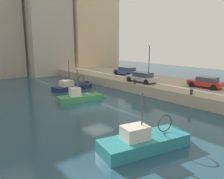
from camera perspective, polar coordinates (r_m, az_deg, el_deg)
water_surface at (r=23.43m, az=-3.54°, el=-4.24°), size 80.00×80.00×0.00m
quay_wall at (r=31.32m, az=13.57°, el=0.73°), size 9.00×56.00×1.20m
fishing_boat_teal at (r=14.97m, az=9.13°, el=-13.64°), size 6.75×3.32×4.52m
fishing_boat_navy at (r=32.31m, az=-9.28°, el=0.39°), size 6.39×2.28×4.96m
fishing_boat_green at (r=25.94m, az=-7.21°, el=-2.42°), size 5.86×2.57×4.26m
parked_car_blue at (r=36.58m, az=3.59°, el=4.64°), size 2.02×4.32×1.28m
parked_car_red at (r=28.76m, az=22.35°, el=1.74°), size 2.15×3.93×1.28m
parked_car_silver at (r=30.30m, az=7.45°, el=3.08°), size 1.95×4.42×1.36m
mooring_bollard_mid at (r=24.52m, az=19.16°, el=-0.60°), size 0.28×0.28×0.55m
mooring_bollard_north at (r=29.30m, az=5.66°, el=1.99°), size 0.28×0.28×0.55m
quay_streetlamp at (r=34.84m, az=9.25°, el=8.42°), size 0.36×0.36×4.83m
waterfront_building_central at (r=53.00m, az=-5.82°, el=16.92°), size 11.22×8.43×22.23m
waterfront_building_east_mid at (r=48.71m, az=-16.67°, el=16.07°), size 8.63×8.93×20.76m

